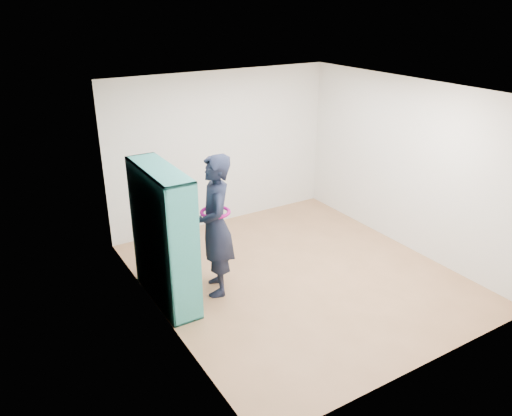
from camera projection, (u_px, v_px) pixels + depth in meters
floor at (297, 275)px, 7.12m from camera, size 4.50×4.50×0.00m
ceiling at (304, 91)px, 6.11m from camera, size 4.50×4.50×0.00m
wall_left at (157, 222)px, 5.66m from camera, size 0.02×4.50×2.60m
wall_right at (407, 166)px, 7.57m from camera, size 0.02×4.50×2.60m
wall_back at (222, 149)px, 8.39m from camera, size 4.00×0.02×2.60m
wall_front at (437, 260)px, 4.84m from camera, size 4.00×0.02×2.60m
bookshelf at (162, 239)px, 6.22m from camera, size 0.39×1.34×1.79m
person at (216, 226)px, 6.39m from camera, size 0.67×0.81×1.90m
smartphone at (203, 215)px, 6.40m from camera, size 0.05×0.10×0.14m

